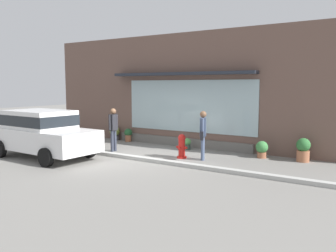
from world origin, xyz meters
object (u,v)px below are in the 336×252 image
object	(u,v)px
parked_car_white	(42,131)
potted_plant_by_entrance	(128,134)
pedestrian_passerby	(113,126)
potted_plant_doorstep	(115,133)
fire_hydrant	(182,146)
pedestrian_with_handbag	(203,132)
potted_plant_window_left	(187,144)
potted_plant_window_right	(262,149)
potted_plant_near_hydrant	(303,149)

from	to	relation	value
parked_car_white	potted_plant_by_entrance	bearing A→B (deg)	88.94
pedestrian_passerby	potted_plant_doorstep	bearing A→B (deg)	41.82
pedestrian_passerby	fire_hydrant	bearing A→B (deg)	-82.52
pedestrian_with_handbag	potted_plant_window_left	world-z (taller)	pedestrian_with_handbag
potted_plant_by_entrance	potted_plant_window_right	bearing A→B (deg)	-2.93
pedestrian_passerby	potted_plant_by_entrance	world-z (taller)	pedestrian_passerby
potted_plant_by_entrance	potted_plant_window_right	xyz separation A→B (m)	(6.27, -0.32, 0.00)
fire_hydrant	potted_plant_near_hydrant	distance (m)	4.04
parked_car_white	potted_plant_near_hydrant	size ratio (longest dim) A/B	5.32
parked_car_white	fire_hydrant	bearing A→B (deg)	33.26
potted_plant_window_left	potted_plant_near_hydrant	size ratio (longest dim) A/B	0.57
pedestrian_with_handbag	potted_plant_doorstep	xyz separation A→B (m)	(-5.52, 1.78, -0.64)
fire_hydrant	potted_plant_window_right	size ratio (longest dim) A/B	1.42
potted_plant_by_entrance	potted_plant_near_hydrant	bearing A→B (deg)	-1.40
potted_plant_doorstep	potted_plant_near_hydrant	size ratio (longest dim) A/B	0.81
pedestrian_with_handbag	potted_plant_by_entrance	world-z (taller)	pedestrian_with_handbag
parked_car_white	potted_plant_window_left	size ratio (longest dim) A/B	9.29
potted_plant_doorstep	pedestrian_with_handbag	bearing A→B (deg)	-17.89
potted_plant_doorstep	potted_plant_by_entrance	bearing A→B (deg)	0.22
potted_plant_by_entrance	potted_plant_window_left	distance (m)	3.28
potted_plant_by_entrance	parked_car_white	bearing A→B (deg)	-92.81
fire_hydrant	potted_plant_by_entrance	world-z (taller)	fire_hydrant
parked_car_white	potted_plant_near_hydrant	xyz separation A→B (m)	(7.83, 4.25, -0.51)
potted_plant_near_hydrant	pedestrian_with_handbag	bearing A→B (deg)	-151.15
pedestrian_with_handbag	potted_plant_doorstep	size ratio (longest dim) A/B	2.61
potted_plant_window_left	potted_plant_window_right	distance (m)	3.01
fire_hydrant	potted_plant_doorstep	size ratio (longest dim) A/B	1.32
potted_plant_by_entrance	potted_plant_near_hydrant	distance (m)	7.62
pedestrian_passerby	potted_plant_window_right	size ratio (longest dim) A/B	2.78
pedestrian_passerby	potted_plant_by_entrance	bearing A→B (deg)	27.48
pedestrian_passerby	potted_plant_by_entrance	size ratio (longest dim) A/B	2.82
pedestrian_passerby	potted_plant_window_left	xyz separation A→B (m)	(2.17, 1.89, -0.73)
fire_hydrant	parked_car_white	bearing A→B (deg)	-148.48
potted_plant_window_right	fire_hydrant	bearing A→B (deg)	-146.12
parked_car_white	potted_plant_by_entrance	world-z (taller)	parked_car_white
potted_plant_near_hydrant	potted_plant_window_right	bearing A→B (deg)	-174.32
fire_hydrant	pedestrian_passerby	distance (m)	2.92
parked_car_white	potted_plant_window_left	bearing A→B (deg)	51.57
fire_hydrant	potted_plant_near_hydrant	size ratio (longest dim) A/B	1.06
potted_plant_near_hydrant	potted_plant_by_entrance	bearing A→B (deg)	178.60
potted_plant_window_right	pedestrian_passerby	bearing A→B (deg)	-160.02
fire_hydrant	potted_plant_window_right	bearing A→B (deg)	33.88
potted_plant_by_entrance	potted_plant_doorstep	bearing A→B (deg)	-179.78
potted_plant_window_right	potted_plant_doorstep	bearing A→B (deg)	177.42
fire_hydrant	potted_plant_near_hydrant	world-z (taller)	fire_hydrant
pedestrian_with_handbag	potted_plant_window_left	size ratio (longest dim) A/B	3.67
pedestrian_passerby	potted_plant_window_right	distance (m)	5.54
pedestrian_passerby	potted_plant_window_right	xyz separation A→B (m)	(5.17, 1.88, -0.64)
pedestrian_with_handbag	pedestrian_passerby	size ratio (longest dim) A/B	1.01
potted_plant_window_left	potted_plant_near_hydrant	distance (m)	4.36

